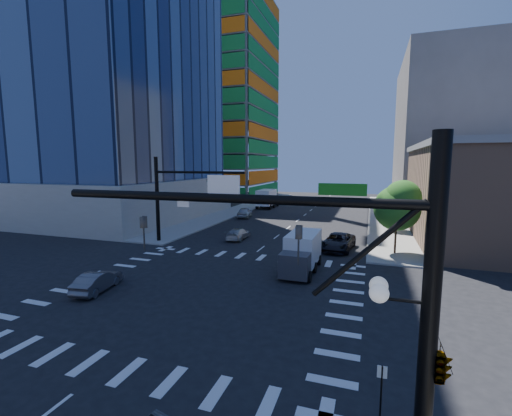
% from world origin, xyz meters
% --- Properties ---
extents(ground, '(160.00, 160.00, 0.00)m').
position_xyz_m(ground, '(0.00, 0.00, 0.00)').
color(ground, black).
rests_on(ground, ground).
extents(road_markings, '(20.00, 20.00, 0.01)m').
position_xyz_m(road_markings, '(0.00, 0.00, 0.01)').
color(road_markings, silver).
rests_on(road_markings, ground).
extents(sidewalk_ne, '(5.00, 60.00, 0.15)m').
position_xyz_m(sidewalk_ne, '(12.50, 40.00, 0.07)').
color(sidewalk_ne, gray).
rests_on(sidewalk_ne, ground).
extents(sidewalk_nw, '(5.00, 60.00, 0.15)m').
position_xyz_m(sidewalk_nw, '(-12.50, 40.00, 0.07)').
color(sidewalk_nw, gray).
rests_on(sidewalk_nw, ground).
extents(construction_building, '(25.16, 34.50, 70.60)m').
position_xyz_m(construction_building, '(-27.41, 61.93, 24.61)').
color(construction_building, slate).
rests_on(construction_building, ground).
extents(bg_building_ne, '(24.00, 30.00, 28.00)m').
position_xyz_m(bg_building_ne, '(27.00, 55.00, 14.00)').
color(bg_building_ne, slate).
rests_on(bg_building_ne, ground).
extents(signal_mast_se, '(10.51, 2.48, 9.00)m').
position_xyz_m(signal_mast_se, '(10.60, -11.50, 5.01)').
color(signal_mast_se, black).
rests_on(signal_mast_se, sidewalk_se).
extents(signal_mast_nw, '(10.20, 0.40, 9.00)m').
position_xyz_m(signal_mast_nw, '(-10.00, 11.50, 5.49)').
color(signal_mast_nw, black).
rests_on(signal_mast_nw, sidewalk_nw).
extents(tree_south, '(4.16, 4.16, 6.82)m').
position_xyz_m(tree_south, '(12.63, 13.90, 4.69)').
color(tree_south, '#382316').
rests_on(tree_south, sidewalk_ne).
extents(tree_north, '(3.54, 3.52, 5.78)m').
position_xyz_m(tree_north, '(12.93, 25.90, 3.99)').
color(tree_north, '#382316').
rests_on(tree_north, sidewalk_ne).
extents(no_parking_sign, '(0.30, 0.06, 2.20)m').
position_xyz_m(no_parking_sign, '(10.70, -9.00, 1.38)').
color(no_parking_sign, black).
rests_on(no_parking_sign, ground).
extents(car_nb_far, '(3.28, 6.01, 1.60)m').
position_xyz_m(car_nb_far, '(7.31, 14.12, 0.80)').
color(car_nb_far, black).
rests_on(car_nb_far, ground).
extents(car_sb_near, '(1.80, 4.35, 1.26)m').
position_xyz_m(car_sb_near, '(-3.76, 15.43, 0.63)').
color(car_sb_near, '#B9B9B9').
rests_on(car_sb_near, ground).
extents(car_sb_mid, '(2.67, 4.92, 1.59)m').
position_xyz_m(car_sb_mid, '(-8.50, 30.22, 0.79)').
color(car_sb_mid, '#B5B9BD').
rests_on(car_sb_mid, ground).
extents(car_sb_cross, '(2.04, 4.19, 1.32)m').
position_xyz_m(car_sb_cross, '(-6.88, -2.21, 0.66)').
color(car_sb_cross, '#535359').
rests_on(car_sb_cross, ground).
extents(box_truck_near, '(2.46, 5.65, 2.95)m').
position_xyz_m(box_truck_near, '(5.18, 6.04, 1.31)').
color(box_truck_near, black).
rests_on(box_truck_near, ground).
extents(box_truck_far, '(2.87, 6.69, 3.50)m').
position_xyz_m(box_truck_far, '(-8.50, 43.01, 1.55)').
color(box_truck_far, black).
rests_on(box_truck_far, ground).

